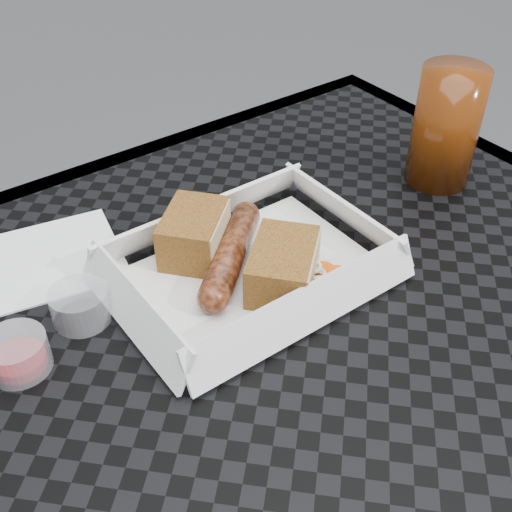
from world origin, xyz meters
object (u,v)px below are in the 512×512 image
(food_tray, at_px, (250,274))
(drink_glass, at_px, (446,127))
(patio_table, at_px, (321,422))
(bratwurst, at_px, (231,253))

(food_tray, relative_size, drink_glass, 1.69)
(food_tray, xyz_separation_m, drink_glass, (0.27, 0.01, 0.06))
(food_tray, distance_m, drink_glass, 0.27)
(patio_table, height_order, drink_glass, drink_glass)
(patio_table, bearing_deg, drink_glass, 25.63)
(bratwurst, bearing_deg, food_tray, -66.61)
(drink_glass, bearing_deg, food_tray, -177.77)
(patio_table, height_order, bratwurst, bratwurst)
(food_tray, distance_m, bratwurst, 0.03)
(bratwurst, height_order, drink_glass, drink_glass)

